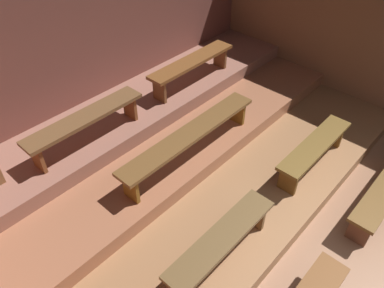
% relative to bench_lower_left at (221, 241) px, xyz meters
% --- Properties ---
extents(ground, '(7.19, 5.54, 0.08)m').
position_rel_bench_lower_left_xyz_m(ground, '(1.04, 0.82, -0.60)').
color(ground, '#9D6D4F').
extents(wall_back, '(7.19, 0.06, 2.68)m').
position_rel_bench_lower_left_xyz_m(wall_back, '(1.04, 3.22, 0.78)').
color(wall_back, brown).
rests_on(wall_back, ground).
extents(wall_right, '(0.06, 5.54, 2.68)m').
position_rel_bench_lower_left_xyz_m(wall_right, '(4.26, 0.82, 0.78)').
color(wall_right, brown).
rests_on(wall_right, ground).
extents(platform_lower, '(6.39, 3.66, 0.22)m').
position_rel_bench_lower_left_xyz_m(platform_lower, '(1.04, 1.36, -0.45)').
color(platform_lower, '#9E6C45').
rests_on(platform_lower, ground).
extents(platform_middle, '(6.39, 2.25, 0.22)m').
position_rel_bench_lower_left_xyz_m(platform_middle, '(1.04, 2.07, -0.23)').
color(platform_middle, '#A56646').
rests_on(platform_middle, platform_lower).
extents(platform_upper, '(6.39, 1.22, 0.22)m').
position_rel_bench_lower_left_xyz_m(platform_upper, '(1.04, 2.58, -0.01)').
color(platform_upper, '#9C6554').
rests_on(platform_upper, platform_middle).
extents(bench_lower_left, '(1.55, 0.32, 0.42)m').
position_rel_bench_lower_left_xyz_m(bench_lower_left, '(0.00, 0.00, 0.00)').
color(bench_lower_left, brown).
rests_on(bench_lower_left, platform_lower).
extents(bench_lower_right, '(1.55, 0.32, 0.42)m').
position_rel_bench_lower_left_xyz_m(bench_lower_right, '(2.07, 0.00, 0.00)').
color(bench_lower_right, brown).
rests_on(bench_lower_right, platform_lower).
extents(bench_middle_center, '(2.38, 0.32, 0.42)m').
position_rel_bench_lower_left_xyz_m(bench_middle_center, '(0.88, 1.27, 0.24)').
color(bench_middle_center, brown).
rests_on(bench_middle_center, platform_middle).
extents(bench_upper_left, '(1.73, 0.32, 0.42)m').
position_rel_bench_lower_left_xyz_m(bench_upper_left, '(-0.01, 2.34, 0.45)').
color(bench_upper_left, brown).
rests_on(bench_upper_left, platform_upper).
extents(bench_upper_right, '(1.73, 0.32, 0.42)m').
position_rel_bench_lower_left_xyz_m(bench_upper_right, '(2.08, 2.34, 0.45)').
color(bench_upper_right, brown).
rests_on(bench_upper_right, platform_upper).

